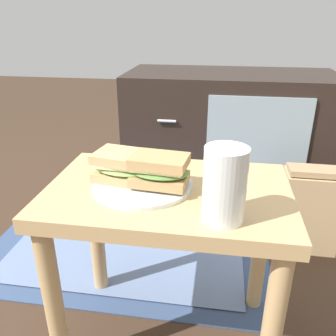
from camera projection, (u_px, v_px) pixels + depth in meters
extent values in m
plane|color=#3D2B1E|center=(168.00, 332.00, 0.99)|extent=(8.00, 8.00, 0.00)
cube|color=tan|center=(168.00, 195.00, 0.81)|extent=(0.56, 0.36, 0.04)
cylinder|color=tan|center=(54.00, 304.00, 0.81)|extent=(0.04, 0.04, 0.43)
cylinder|color=tan|center=(272.00, 331.00, 0.74)|extent=(0.04, 0.04, 0.43)
cylinder|color=tan|center=(96.00, 233.00, 1.07)|extent=(0.04, 0.04, 0.43)
cylinder|color=tan|center=(260.00, 248.00, 1.00)|extent=(0.04, 0.04, 0.43)
cube|color=black|center=(227.00, 133.00, 1.71)|extent=(0.96, 0.44, 0.58)
cube|color=#8C9EA8|center=(256.00, 148.00, 1.48)|extent=(0.42, 0.01, 0.44)
cylinder|color=silver|center=(167.00, 121.00, 1.49)|extent=(0.08, 0.01, 0.01)
cylinder|color=silver|center=(167.00, 168.00, 1.58)|extent=(0.08, 0.01, 0.01)
cube|color=#384C72|center=(129.00, 244.00, 1.36)|extent=(1.05, 0.68, 0.01)
cube|color=slate|center=(129.00, 243.00, 1.36)|extent=(0.86, 0.56, 0.00)
cylinder|color=silver|center=(142.00, 184.00, 0.81)|extent=(0.23, 0.23, 0.01)
cube|color=tan|center=(125.00, 175.00, 0.82)|extent=(0.15, 0.11, 0.02)
ellipsoid|color=#8CB260|center=(125.00, 167.00, 0.81)|extent=(0.16, 0.12, 0.02)
cube|color=beige|center=(125.00, 163.00, 0.81)|extent=(0.13, 0.09, 0.01)
cube|color=tan|center=(125.00, 157.00, 0.80)|extent=(0.15, 0.11, 0.02)
cube|color=tan|center=(160.00, 179.00, 0.78)|extent=(0.13, 0.09, 0.02)
ellipsoid|color=#608C42|center=(159.00, 171.00, 0.77)|extent=(0.14, 0.10, 0.02)
cube|color=beige|center=(159.00, 167.00, 0.77)|extent=(0.12, 0.09, 0.01)
cube|color=tan|center=(159.00, 161.00, 0.76)|extent=(0.13, 0.10, 0.02)
cylinder|color=silver|center=(225.00, 185.00, 0.65)|extent=(0.08, 0.08, 0.15)
cylinder|color=#B26014|center=(224.00, 193.00, 0.66)|extent=(0.07, 0.07, 0.11)
cylinder|color=white|center=(226.00, 164.00, 0.63)|extent=(0.07, 0.07, 0.01)
cube|color=tan|center=(309.00, 211.00, 1.30)|extent=(0.21, 0.13, 0.31)
cube|color=tan|center=(317.00, 171.00, 1.23)|extent=(0.20, 0.11, 0.03)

